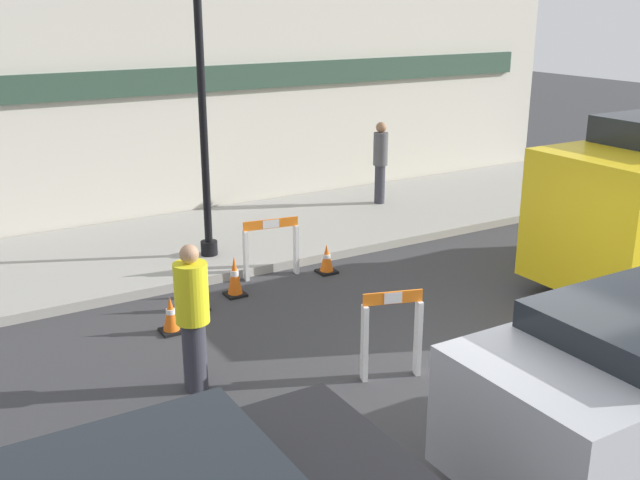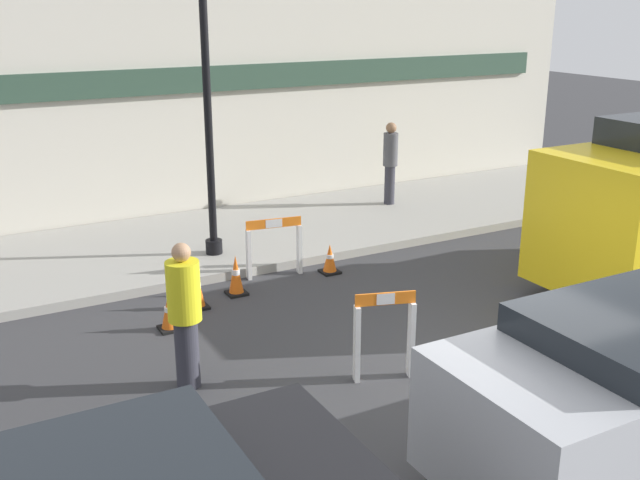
% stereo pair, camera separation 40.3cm
% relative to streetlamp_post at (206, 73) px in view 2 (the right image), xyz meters
% --- Properties ---
extents(ground_plane, '(60.00, 60.00, 0.00)m').
position_rel_streetlamp_post_xyz_m(ground_plane, '(1.32, -5.48, -3.19)').
color(ground_plane, '#38383A').
extents(sidewalk_slab, '(18.00, 3.78, 0.15)m').
position_rel_streetlamp_post_xyz_m(sidewalk_slab, '(1.32, 0.90, -3.11)').
color(sidewalk_slab, '#9E9B93').
rests_on(sidewalk_slab, ground_plane).
extents(storefront_facade, '(18.00, 0.22, 5.50)m').
position_rel_streetlamp_post_xyz_m(storefront_facade, '(1.32, 2.87, -0.43)').
color(storefront_facade, beige).
rests_on(storefront_facade, ground_plane).
extents(streetlamp_post, '(0.44, 0.44, 4.69)m').
position_rel_streetlamp_post_xyz_m(streetlamp_post, '(0.00, 0.00, 0.00)').
color(streetlamp_post, black).
rests_on(streetlamp_post, sidewalk_slab).
extents(barricade_0, '(0.92, 0.27, 0.97)m').
position_rel_streetlamp_post_xyz_m(barricade_0, '(0.61, -1.14, -2.65)').
color(barricade_0, white).
rests_on(barricade_0, ground_plane).
extents(barricade_1, '(0.73, 0.35, 1.10)m').
position_rel_streetlamp_post_xyz_m(barricade_1, '(0.26, -4.89, -2.61)').
color(barricade_1, white).
rests_on(barricade_1, ground_plane).
extents(traffic_cone_0, '(0.30, 0.30, 0.50)m').
position_rel_streetlamp_post_xyz_m(traffic_cone_0, '(1.47, -1.45, -2.95)').
color(traffic_cone_0, black).
rests_on(traffic_cone_0, ground_plane).
extents(traffic_cone_1, '(0.30, 0.30, 0.63)m').
position_rel_streetlamp_post_xyz_m(traffic_cone_1, '(-0.25, -1.58, -2.88)').
color(traffic_cone_1, black).
rests_on(traffic_cone_1, ground_plane).
extents(traffic_cone_2, '(0.30, 0.30, 0.61)m').
position_rel_streetlamp_post_xyz_m(traffic_cone_2, '(-0.96, -1.81, -2.90)').
color(traffic_cone_2, black).
rests_on(traffic_cone_2, ground_plane).
extents(traffic_cone_3, '(0.30, 0.30, 0.52)m').
position_rel_streetlamp_post_xyz_m(traffic_cone_3, '(-1.55, -2.34, -2.94)').
color(traffic_cone_3, black).
rests_on(traffic_cone_3, ground_plane).
extents(person_worker, '(0.49, 0.49, 1.76)m').
position_rel_streetlamp_post_xyz_m(person_worker, '(-1.84, -3.96, -2.25)').
color(person_worker, '#33333D').
rests_on(person_worker, ground_plane).
extents(person_pedestrian, '(0.40, 0.40, 1.73)m').
position_rel_streetlamp_post_xyz_m(person_pedestrian, '(4.46, 1.29, -2.09)').
color(person_pedestrian, '#33333D').
rests_on(person_pedestrian, sidewalk_slab).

